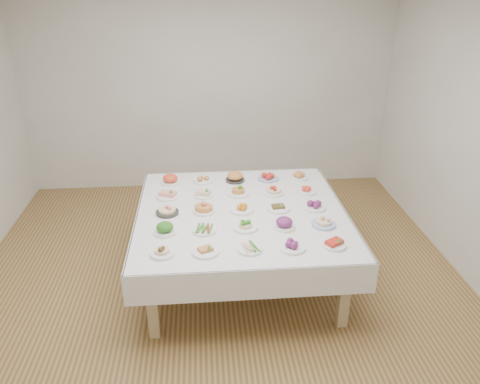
{
  "coord_description": "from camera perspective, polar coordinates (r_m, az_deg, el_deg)",
  "views": [
    {
      "loc": [
        -0.12,
        -3.85,
        2.84
      ],
      "look_at": [
        0.23,
        0.29,
        0.88
      ],
      "focal_mm": 35.0,
      "sensor_mm": 36.0,
      "label": 1
    }
  ],
  "objects": [
    {
      "name": "dish_11",
      "position": [
        4.48,
        -4.45,
        -1.68
      ],
      "size": [
        0.21,
        0.21,
        0.14
      ],
      "color": "white",
      "rests_on": "display_table"
    },
    {
      "name": "dish_1",
      "position": [
        3.86,
        -4.23,
        -7.02
      ],
      "size": [
        0.22,
        0.22,
        0.09
      ],
      "color": "white",
      "rests_on": "display_table"
    },
    {
      "name": "dish_12",
      "position": [
        4.5,
        0.2,
        -1.91
      ],
      "size": [
        0.22,
        0.22,
        0.09
      ],
      "color": "white",
      "rests_on": "display_table"
    },
    {
      "name": "dish_16",
      "position": [
        4.8,
        -4.48,
        -0.15
      ],
      "size": [
        0.19,
        0.19,
        0.09
      ],
      "color": "white",
      "rests_on": "display_table"
    },
    {
      "name": "dish_17",
      "position": [
        4.82,
        -0.23,
        0.29
      ],
      "size": [
        0.22,
        0.22,
        0.12
      ],
      "color": "white",
      "rests_on": "display_table"
    },
    {
      "name": "dish_3",
      "position": [
        3.93,
        6.42,
        -6.42
      ],
      "size": [
        0.22,
        0.22,
        0.09
      ],
      "color": "white",
      "rests_on": "display_table"
    },
    {
      "name": "dish_14",
      "position": [
        4.61,
        9.05,
        -1.54
      ],
      "size": [
        0.22,
        0.22,
        0.09
      ],
      "color": "white",
      "rests_on": "display_table"
    },
    {
      "name": "dish_23",
      "position": [
        5.19,
        3.48,
        1.95
      ],
      "size": [
        0.22,
        0.22,
        0.1
      ],
      "color": "#4C66B2",
      "rests_on": "display_table"
    },
    {
      "name": "room_envelope",
      "position": [
        3.98,
        -3.03,
        10.54
      ],
      "size": [
        5.02,
        5.02,
        2.81
      ],
      "color": "#9E7742",
      "rests_on": "ground"
    },
    {
      "name": "dish_22",
      "position": [
        5.14,
        -0.61,
        1.9
      ],
      "size": [
        0.21,
        0.21,
        0.12
      ],
      "color": "#2C2927",
      "rests_on": "display_table"
    },
    {
      "name": "dish_0",
      "position": [
        3.88,
        -9.47,
        -6.97
      ],
      "size": [
        0.2,
        0.2,
        0.1
      ],
      "color": "white",
      "rests_on": "display_table"
    },
    {
      "name": "dish_5",
      "position": [
        4.18,
        -9.14,
        -4.39
      ],
      "size": [
        0.2,
        0.2,
        0.11
      ],
      "color": "white",
      "rests_on": "display_table"
    },
    {
      "name": "dish_9",
      "position": [
        4.31,
        10.19,
        -3.4
      ],
      "size": [
        0.22,
        0.22,
        0.12
      ],
      "color": "#4C66B2",
      "rests_on": "display_table"
    },
    {
      "name": "dish_8",
      "position": [
        4.22,
        5.42,
        -3.82
      ],
      "size": [
        0.2,
        0.2,
        0.1
      ],
      "color": "white",
      "rests_on": "display_table"
    },
    {
      "name": "dish_15",
      "position": [
        4.82,
        -8.82,
        -0.21
      ],
      "size": [
        0.23,
        0.23,
        0.1
      ],
      "color": "white",
      "rests_on": "display_table"
    },
    {
      "name": "dish_6",
      "position": [
        4.18,
        -4.38,
        -4.5
      ],
      "size": [
        0.22,
        0.22,
        0.05
      ],
      "color": "white",
      "rests_on": "display_table"
    },
    {
      "name": "dish_24",
      "position": [
        5.25,
        7.22,
        1.99
      ],
      "size": [
        0.19,
        0.19,
        0.08
      ],
      "color": "white",
      "rests_on": "display_table"
    },
    {
      "name": "dish_4",
      "position": [
        4.02,
        11.41,
        -6.09
      ],
      "size": [
        0.2,
        0.2,
        0.09
      ],
      "color": "white",
      "rests_on": "display_table"
    },
    {
      "name": "dish_19",
      "position": [
        4.93,
        8.12,
        0.27
      ],
      "size": [
        0.2,
        0.2,
        0.08
      ],
      "color": "white",
      "rests_on": "display_table"
    },
    {
      "name": "display_table",
      "position": [
        4.55,
        0.16,
        -3.09
      ],
      "size": [
        2.02,
        2.02,
        0.75
      ],
      "color": "white",
      "rests_on": "ground"
    },
    {
      "name": "dish_18",
      "position": [
        4.85,
        4.11,
        0.29
      ],
      "size": [
        0.21,
        0.21,
        0.11
      ],
      "color": "white",
      "rests_on": "display_table"
    },
    {
      "name": "dish_10",
      "position": [
        4.5,
        -8.89,
        -2.04
      ],
      "size": [
        0.21,
        0.21,
        0.11
      ],
      "color": "#2C2927",
      "rests_on": "display_table"
    },
    {
      "name": "dish_2",
      "position": [
        3.9,
        1.21,
        -6.82
      ],
      "size": [
        0.21,
        0.21,
        0.05
      ],
      "color": "white",
      "rests_on": "display_table"
    },
    {
      "name": "dish_21",
      "position": [
        5.14,
        -4.51,
        1.57
      ],
      "size": [
        0.21,
        0.21,
        0.08
      ],
      "color": "white",
      "rests_on": "display_table"
    },
    {
      "name": "dish_13",
      "position": [
        4.54,
        4.67,
        -1.79
      ],
      "size": [
        0.22,
        0.22,
        0.09
      ],
      "color": "white",
      "rests_on": "display_table"
    },
    {
      "name": "dish_7",
      "position": [
        4.19,
        0.65,
        -3.88
      ],
      "size": [
        0.22,
        0.22,
        0.11
      ],
      "color": "white",
      "rests_on": "display_table"
    },
    {
      "name": "dish_20",
      "position": [
        5.14,
        -8.49,
        1.53
      ],
      "size": [
        0.2,
        0.2,
        0.11
      ],
      "color": "white",
      "rests_on": "display_table"
    }
  ]
}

